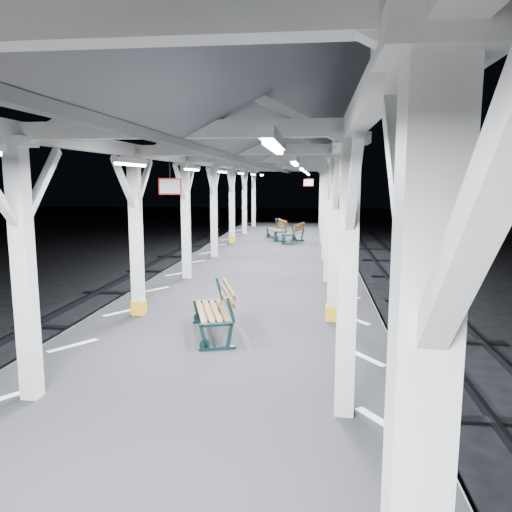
# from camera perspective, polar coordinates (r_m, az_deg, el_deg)

# --- Properties ---
(ground) EXTENTS (120.00, 120.00, 0.00)m
(ground) POSITION_cam_1_polar(r_m,az_deg,el_deg) (8.80, -4.73, -16.96)
(ground) COLOR black
(ground) RESTS_ON ground
(platform) EXTENTS (6.00, 50.00, 1.00)m
(platform) POSITION_cam_1_polar(r_m,az_deg,el_deg) (8.59, -4.77, -13.95)
(platform) COLOR black
(platform) RESTS_ON ground
(hazard_stripes_left) EXTENTS (1.00, 48.00, 0.01)m
(hazard_stripes_left) POSITION_cam_1_polar(r_m,az_deg,el_deg) (9.20, -20.17, -9.58)
(hazard_stripes_left) COLOR silver
(hazard_stripes_left) RESTS_ON platform
(hazard_stripes_right) EXTENTS (1.00, 48.00, 0.01)m
(hazard_stripes_right) POSITION_cam_1_polar(r_m,az_deg,el_deg) (8.30, 12.34, -11.23)
(hazard_stripes_right) COLOR silver
(hazard_stripes_right) RESTS_ON platform
(canopy) EXTENTS (5.40, 49.00, 4.65)m
(canopy) POSITION_cam_1_polar(r_m,az_deg,el_deg) (7.95, -5.18, 14.16)
(canopy) COLOR silver
(canopy) RESTS_ON platform
(bench_mid) EXTENTS (1.09, 1.80, 0.92)m
(bench_mid) POSITION_cam_1_polar(r_m,az_deg,el_deg) (9.09, -4.41, -6.08)
(bench_mid) COLOR #122C2D
(bench_mid) RESTS_ON platform
(bench_far) EXTENTS (0.99, 1.73, 0.88)m
(bench_far) POSITION_cam_1_polar(r_m,az_deg,el_deg) (22.40, 4.51, 2.71)
(bench_far) COLOR #122C2D
(bench_far) RESTS_ON platform
(bench_extra) EXTENTS (1.11, 1.82, 0.93)m
(bench_extra) POSITION_cam_1_polar(r_m,az_deg,el_deg) (23.54, 2.57, 3.08)
(bench_extra) COLOR #122C2D
(bench_extra) RESTS_ON platform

